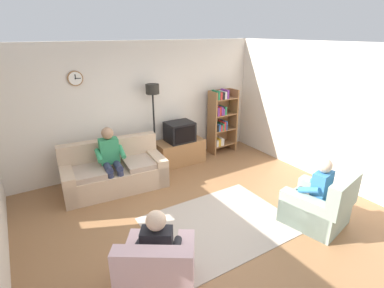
{
  "coord_description": "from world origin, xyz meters",
  "views": [
    {
      "loc": [
        -2.38,
        -3.28,
        2.87
      ],
      "look_at": [
        0.25,
        0.97,
        0.96
      ],
      "focal_mm": 27.75,
      "sensor_mm": 36.0,
      "label": 1
    }
  ],
  "objects_px": {
    "armchair_near_window": "(159,274)",
    "armchair_near_bookshelf": "(318,207)",
    "bookshelf": "(221,120)",
    "floor_lamp": "(153,103)",
    "person_on_couch": "(111,157)",
    "person_in_left_armchair": "(159,246)",
    "couch": "(114,173)",
    "person_in_right_armchair": "(315,188)",
    "tv_stand": "(180,151)",
    "tv": "(180,132)"
  },
  "relations": [
    {
      "from": "armchair_near_window",
      "to": "armchair_near_bookshelf",
      "type": "relative_size",
      "value": 1.14
    },
    {
      "from": "bookshelf",
      "to": "floor_lamp",
      "type": "height_order",
      "value": "floor_lamp"
    },
    {
      "from": "floor_lamp",
      "to": "armchair_near_bookshelf",
      "type": "relative_size",
      "value": 1.8
    },
    {
      "from": "floor_lamp",
      "to": "person_on_couch",
      "type": "distance_m",
      "value": 1.49
    },
    {
      "from": "bookshelf",
      "to": "person_in_left_armchair",
      "type": "bearing_deg",
      "value": -135.8
    },
    {
      "from": "person_in_left_armchair",
      "to": "couch",
      "type": "bearing_deg",
      "value": 82.96
    },
    {
      "from": "bookshelf",
      "to": "person_in_left_armchair",
      "type": "relative_size",
      "value": 1.41
    },
    {
      "from": "person_on_couch",
      "to": "person_in_right_armchair",
      "type": "relative_size",
      "value": 1.11
    },
    {
      "from": "couch",
      "to": "bookshelf",
      "type": "bearing_deg",
      "value": 8.59
    },
    {
      "from": "person_in_left_armchair",
      "to": "person_in_right_armchair",
      "type": "xyz_separation_m",
      "value": [
        2.65,
        -0.06,
        0.0
      ]
    },
    {
      "from": "tv_stand",
      "to": "person_on_couch",
      "type": "distance_m",
      "value": 1.83
    },
    {
      "from": "tv_stand",
      "to": "armchair_near_window",
      "type": "height_order",
      "value": "armchair_near_window"
    },
    {
      "from": "armchair_near_bookshelf",
      "to": "person_in_left_armchair",
      "type": "xyz_separation_m",
      "value": [
        -2.67,
        0.15,
        0.32
      ]
    },
    {
      "from": "armchair_near_window",
      "to": "person_on_couch",
      "type": "xyz_separation_m",
      "value": [
        0.31,
        2.64,
        0.41
      ]
    },
    {
      "from": "floor_lamp",
      "to": "person_in_right_armchair",
      "type": "relative_size",
      "value": 1.65
    },
    {
      "from": "couch",
      "to": "person_on_couch",
      "type": "distance_m",
      "value": 0.41
    },
    {
      "from": "tv",
      "to": "armchair_near_window",
      "type": "bearing_deg",
      "value": -123.34
    },
    {
      "from": "tv",
      "to": "armchair_near_window",
      "type": "xyz_separation_m",
      "value": [
        -2.03,
        -3.09,
        -0.47
      ]
    },
    {
      "from": "tv",
      "to": "person_in_right_armchair",
      "type": "xyz_separation_m",
      "value": [
        0.67,
        -3.07,
        -0.15
      ]
    },
    {
      "from": "bookshelf",
      "to": "armchair_near_bookshelf",
      "type": "relative_size",
      "value": 1.53
    },
    {
      "from": "armchair_near_window",
      "to": "person_in_right_armchair",
      "type": "distance_m",
      "value": 2.72
    },
    {
      "from": "tv",
      "to": "armchair_near_window",
      "type": "distance_m",
      "value": 3.73
    },
    {
      "from": "armchair_near_window",
      "to": "person_in_left_armchair",
      "type": "xyz_separation_m",
      "value": [
        0.05,
        0.07,
        0.32
      ]
    },
    {
      "from": "floor_lamp",
      "to": "tv",
      "type": "bearing_deg",
      "value": -12.4
    },
    {
      "from": "person_on_couch",
      "to": "person_in_left_armchair",
      "type": "height_order",
      "value": "person_on_couch"
    },
    {
      "from": "couch",
      "to": "person_in_right_armchair",
      "type": "height_order",
      "value": "person_in_right_armchair"
    },
    {
      "from": "floor_lamp",
      "to": "armchair_near_window",
      "type": "height_order",
      "value": "floor_lamp"
    },
    {
      "from": "floor_lamp",
      "to": "armchair_near_bookshelf",
      "type": "bearing_deg",
      "value": -69.23
    },
    {
      "from": "armchair_near_window",
      "to": "person_in_right_armchair",
      "type": "bearing_deg",
      "value": 0.29
    },
    {
      "from": "armchair_near_window",
      "to": "couch",
      "type": "bearing_deg",
      "value": 82.15
    },
    {
      "from": "person_on_couch",
      "to": "tv_stand",
      "type": "bearing_deg",
      "value": 15.46
    },
    {
      "from": "tv",
      "to": "person_in_left_armchair",
      "type": "height_order",
      "value": "person_in_left_armchair"
    },
    {
      "from": "couch",
      "to": "person_in_right_armchair",
      "type": "xyz_separation_m",
      "value": [
        2.32,
        -2.73,
        0.29
      ]
    },
    {
      "from": "tv",
      "to": "armchair_near_bookshelf",
      "type": "relative_size",
      "value": 0.58
    },
    {
      "from": "tv_stand",
      "to": "bookshelf",
      "type": "bearing_deg",
      "value": 3.2
    },
    {
      "from": "tv",
      "to": "person_in_left_armchair",
      "type": "xyz_separation_m",
      "value": [
        -1.98,
        -3.01,
        -0.15
      ]
    },
    {
      "from": "tv",
      "to": "floor_lamp",
      "type": "distance_m",
      "value": 0.9
    },
    {
      "from": "couch",
      "to": "tv",
      "type": "xyz_separation_m",
      "value": [
        1.65,
        0.34,
        0.44
      ]
    },
    {
      "from": "couch",
      "to": "tv_stand",
      "type": "relative_size",
      "value": 1.79
    },
    {
      "from": "couch",
      "to": "armchair_near_bookshelf",
      "type": "relative_size",
      "value": 1.91
    },
    {
      "from": "couch",
      "to": "person_on_couch",
      "type": "height_order",
      "value": "person_on_couch"
    },
    {
      "from": "tv_stand",
      "to": "person_in_left_armchair",
      "type": "xyz_separation_m",
      "value": [
        -1.98,
        -3.04,
        0.34
      ]
    },
    {
      "from": "tv_stand",
      "to": "bookshelf",
      "type": "relative_size",
      "value": 0.7
    },
    {
      "from": "person_in_right_armchair",
      "to": "floor_lamp",
      "type": "bearing_deg",
      "value": 111.0
    },
    {
      "from": "tv",
      "to": "person_on_couch",
      "type": "xyz_separation_m",
      "value": [
        -1.72,
        -0.45,
        -0.06
      ]
    },
    {
      "from": "couch",
      "to": "person_on_couch",
      "type": "bearing_deg",
      "value": -120.63
    },
    {
      "from": "tv_stand",
      "to": "floor_lamp",
      "type": "distance_m",
      "value": 1.31
    },
    {
      "from": "couch",
      "to": "tv_stand",
      "type": "height_order",
      "value": "couch"
    },
    {
      "from": "couch",
      "to": "armchair_near_bookshelf",
      "type": "height_order",
      "value": "same"
    },
    {
      "from": "person_on_couch",
      "to": "couch",
      "type": "bearing_deg",
      "value": 59.37
    }
  ]
}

